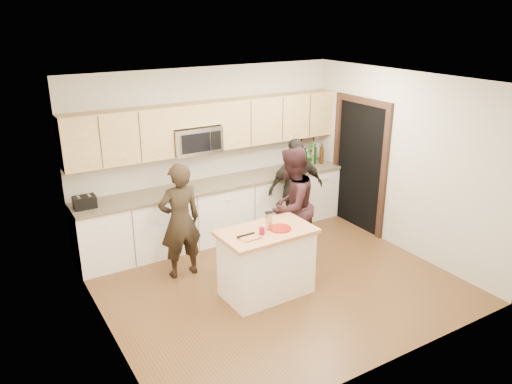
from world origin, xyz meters
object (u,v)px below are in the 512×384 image
woman_left (180,221)px  woman_right (296,188)px  woman_center (291,206)px  toaster (85,202)px  island (266,262)px

woman_left → woman_right: bearing=-172.3°
woman_center → woman_right: size_ratio=1.06×
toaster → woman_center: (2.57, -1.26, -0.16)m
woman_left → woman_center: bearing=164.1°
woman_left → island: bearing=126.0°
island → woman_left: 1.32m
toaster → woman_center: size_ratio=0.17×
island → woman_left: (-0.74, 1.03, 0.36)m
toaster → woman_right: woman_right is taller
woman_right → toaster: bearing=-1.7°
island → woman_center: 1.06m
woman_left → woman_center: size_ratio=0.94×
toaster → woman_center: bearing=-26.0°
woman_left → woman_right: 2.13m
woman_right → island: bearing=51.4°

